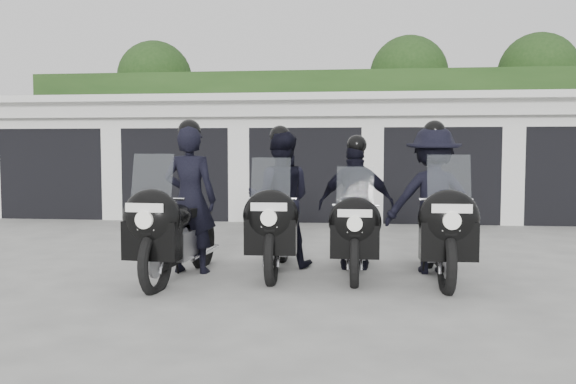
# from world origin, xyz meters

# --- Properties ---
(ground) EXTENTS (80.00, 80.00, 0.00)m
(ground) POSITION_xyz_m (0.00, 0.00, 0.00)
(ground) COLOR #A1A09B
(ground) RESTS_ON ground
(garage_block) EXTENTS (16.40, 6.80, 2.96)m
(garage_block) POSITION_xyz_m (-0.00, 8.06, 1.42)
(garage_block) COLOR silver
(garage_block) RESTS_ON ground
(background_vegetation) EXTENTS (20.00, 3.90, 5.80)m
(background_vegetation) POSITION_xyz_m (0.37, 12.92, 2.77)
(background_vegetation) COLOR #1C3814
(background_vegetation) RESTS_ON ground
(police_bike_a) EXTENTS (0.87, 2.49, 2.17)m
(police_bike_a) POSITION_xyz_m (-1.08, -0.81, 0.86)
(police_bike_a) COLOR black
(police_bike_a) RESTS_ON ground
(police_bike_b) EXTENTS (0.97, 2.42, 2.10)m
(police_bike_b) POSITION_xyz_m (0.13, -0.11, 0.89)
(police_bike_b) COLOR black
(police_bike_b) RESTS_ON ground
(police_bike_c) EXTENTS (1.07, 2.25, 1.96)m
(police_bike_c) POSITION_xyz_m (1.22, -0.15, 0.83)
(police_bike_c) COLOR black
(police_bike_c) RESTS_ON ground
(police_bike_d) EXTENTS (1.31, 2.48, 2.16)m
(police_bike_d) POSITION_xyz_m (2.27, -0.28, 0.92)
(police_bike_d) COLOR black
(police_bike_d) RESTS_ON ground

